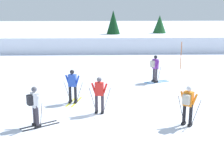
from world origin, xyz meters
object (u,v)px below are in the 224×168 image
skier_blue (73,85)px  trail_marker_pole (181,56)px  skier_white (35,105)px  conifer_far_centre (159,27)px  skier_red (99,94)px  skier_purple (155,67)px  conifer_far_right (113,26)px  skier_orange (188,104)px

skier_blue → trail_marker_pole: 10.45m
skier_white → conifer_far_centre: conifer_far_centre is taller
skier_red → skier_blue: (-1.34, 1.53, -0.00)m
skier_red → skier_purple: size_ratio=1.00×
conifer_far_centre → skier_red: bearing=-107.2°
skier_blue → skier_red: bearing=-48.6°
skier_blue → skier_white: size_ratio=1.00×
skier_white → conifer_far_right: conifer_far_right is taller
skier_blue → conifer_far_centre: size_ratio=0.51×
trail_marker_pole → skier_white: bearing=-128.8°
skier_red → skier_blue: size_ratio=1.00×
skier_orange → skier_blue: bearing=148.0°
skier_white → conifer_far_right: 21.17m
skier_orange → skier_white: bearing=179.4°
skier_white → conifer_far_centre: 23.39m
skier_red → skier_orange: bearing=-23.5°
trail_marker_pole → conifer_far_centre: 11.15m
skier_purple → skier_orange: bearing=-88.3°
conifer_far_right → skier_orange: bearing=-83.6°
conifer_far_right → conifer_far_centre: (4.96, 0.86, -0.18)m
skier_white → trail_marker_pole: size_ratio=0.84×
skier_orange → conifer_far_centre: (2.64, 21.70, 1.14)m
skier_orange → skier_purple: 6.96m
trail_marker_pole → skier_red: bearing=-123.1°
skier_red → skier_blue: same height
skier_orange → trail_marker_pole: 10.86m
conifer_far_right → conifer_far_centre: conifer_far_right is taller
skier_red → conifer_far_right: size_ratio=0.44×
skier_orange → conifer_far_centre: 21.89m
skier_blue → conifer_far_right: conifer_far_right is taller
skier_orange → skier_white: size_ratio=1.00×
trail_marker_pole → conifer_far_right: 11.30m
skier_orange → skier_white: (-6.18, 0.07, -0.00)m
skier_orange → trail_marker_pole: bearing=77.7°
skier_red → trail_marker_pole: trail_marker_pole is taller
conifer_far_right → skier_purple: bearing=-81.3°
skier_red → skier_purple: (3.39, 5.40, 0.04)m
skier_orange → skier_purple: same height
skier_purple → trail_marker_pole: 4.43m
skier_purple → skier_white: bearing=-130.9°
skier_red → conifer_far_right: (1.28, 19.28, 1.36)m
skier_white → skier_purple: (5.98, 6.89, -0.00)m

